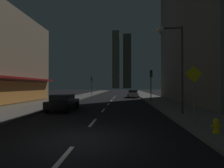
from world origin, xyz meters
TOP-DOWN VIEW (x-y plane):
  - ground_plane at (0.00, 32.00)m, footprint 78.00×136.00m
  - sidewalk_right at (7.00, 32.00)m, footprint 4.00×76.00m
  - sidewalk_left at (-7.00, 32.00)m, footprint 4.00×76.00m
  - lane_marking_center at (0.00, 13.60)m, footprint 0.16×33.40m
  - building_apartment_right at (14.50, 16.00)m, footprint 11.00×20.00m
  - skyscraper_distant_tall at (-5.35, 150.65)m, footprint 6.57×7.19m
  - skyscraper_distant_mid at (5.04, 152.81)m, footprint 7.54×5.46m
  - car_parked_near at (-3.60, 8.00)m, footprint 1.98×4.24m
  - car_parked_far at (3.60, 25.81)m, footprint 1.98×4.24m
  - fire_hydrant_yellow_near at (5.90, 0.75)m, footprint 0.42×0.30m
  - fire_hydrant_far_left at (-5.90, 16.56)m, footprint 0.42×0.30m
  - traffic_light_near_right at (5.50, 15.83)m, footprint 0.32×0.48m
  - traffic_light_far_left at (-5.50, 31.58)m, footprint 0.32×0.48m
  - street_lamp_right at (5.38, 5.91)m, footprint 1.96×0.56m
  - pedestrian_crossing_sign at (5.60, 2.35)m, footprint 0.91×0.08m

SIDE VIEW (x-z plane):
  - ground_plane at x=0.00m, z-range -0.10..0.00m
  - lane_marking_center at x=0.00m, z-range 0.00..0.01m
  - sidewalk_right at x=7.00m, z-range 0.00..0.15m
  - sidewalk_left at x=-7.00m, z-range 0.00..0.15m
  - fire_hydrant_yellow_near at x=5.90m, z-range 0.13..0.78m
  - fire_hydrant_far_left at x=-5.90m, z-range 0.13..0.78m
  - car_parked_near at x=-3.60m, z-range 0.02..1.47m
  - car_parked_far at x=3.60m, z-range 0.02..1.47m
  - pedestrian_crossing_sign at x=5.60m, z-range 0.44..3.59m
  - traffic_light_near_right at x=5.50m, z-range 1.09..5.29m
  - traffic_light_far_left at x=-5.50m, z-range 1.09..5.29m
  - street_lamp_right at x=5.38m, z-range 1.78..8.36m
  - building_apartment_right at x=14.50m, z-range 0.00..21.92m
  - skyscraper_distant_mid at x=5.04m, z-range 0.00..51.06m
  - skyscraper_distant_tall at x=-5.35m, z-range 0.00..53.34m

